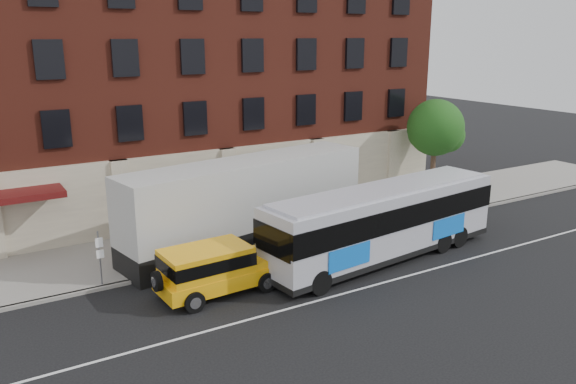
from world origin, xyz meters
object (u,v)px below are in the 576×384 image
street_tree (436,130)px  city_bus (383,220)px  shipping_container (247,204)px  yellow_suv (214,267)px  sign_pole (100,256)px

street_tree → city_bus: 12.24m
city_bus → shipping_container: (-4.64, 4.82, 0.24)m
yellow_suv → street_tree: bearing=18.9°
city_bus → shipping_container: bearing=133.9°
sign_pole → street_tree: size_ratio=0.40×
sign_pole → city_bus: 12.66m
city_bus → shipping_container: 6.69m
street_tree → city_bus: street_tree is taller
city_bus → yellow_suv: 8.42m
street_tree → yellow_suv: size_ratio=1.15×
sign_pole → city_bus: size_ratio=0.19×
city_bus → yellow_suv: size_ratio=2.40×
yellow_suv → shipping_container: 5.76m
sign_pole → yellow_suv: size_ratio=0.46×
street_tree → shipping_container: (-14.52, -1.98, -2.24)m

